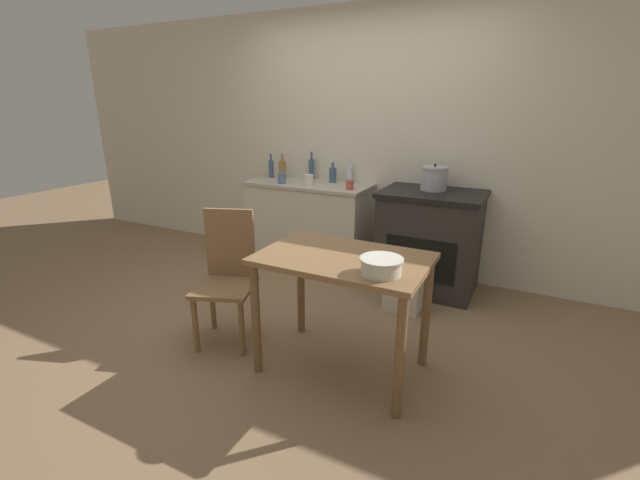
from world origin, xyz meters
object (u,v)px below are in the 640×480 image
(bottle_left, at_px, (271,168))
(cup_center_right, at_px, (350,185))
(cup_right, at_px, (282,178))
(bottle_mid_left, at_px, (311,169))
(cup_mid_right, at_px, (309,180))
(bottle_far_left, at_px, (350,174))
(bottle_center_left, at_px, (333,175))
(stove, at_px, (429,241))
(mixing_bowl_large, at_px, (381,265))
(chair, at_px, (227,274))
(bottle_center, at_px, (283,169))
(flour_sack, at_px, (403,287))
(work_table, at_px, (343,275))
(stock_pot, at_px, (434,178))

(bottle_left, height_order, cup_center_right, bottle_left)
(cup_center_right, xyz_separation_m, cup_right, (-0.74, -0.02, 0.01))
(bottle_mid_left, relative_size, cup_mid_right, 2.87)
(cup_mid_right, bearing_deg, bottle_far_left, 44.26)
(bottle_center_left, distance_m, cup_right, 0.52)
(cup_center_right, bearing_deg, bottle_mid_left, 151.33)
(cup_mid_right, bearing_deg, bottle_left, 160.98)
(stove, bearing_deg, mixing_bowl_large, -85.98)
(bottle_left, relative_size, cup_right, 2.56)
(bottle_left, xyz_separation_m, bottle_mid_left, (0.45, 0.09, 0.01))
(chair, relative_size, cup_mid_right, 9.32)
(mixing_bowl_large, xyz_separation_m, bottle_center_left, (-1.19, 1.88, 0.12))
(bottle_center_left, relative_size, bottle_center, 0.78)
(flour_sack, height_order, bottle_left, bottle_left)
(stove, xyz_separation_m, bottle_left, (-1.80, 0.16, 0.52))
(work_table, relative_size, cup_mid_right, 10.07)
(flour_sack, relative_size, bottle_far_left, 1.73)
(work_table, distance_m, bottle_left, 2.36)
(bottle_mid_left, bearing_deg, flour_sack, -31.34)
(chair, xyz_separation_m, stock_pot, (1.07, 1.61, 0.53))
(work_table, height_order, mixing_bowl_large, mixing_bowl_large)
(stove, relative_size, chair, 0.97)
(stove, bearing_deg, bottle_mid_left, 169.77)
(bottle_center, bearing_deg, bottle_mid_left, 17.59)
(bottle_far_left, bearing_deg, stove, -15.74)
(stove, height_order, stock_pot, stock_pot)
(bottle_left, bearing_deg, bottle_far_left, 6.43)
(work_table, xyz_separation_m, bottle_center_left, (-0.89, 1.71, 0.30))
(cup_center_right, bearing_deg, bottle_far_left, 113.77)
(flour_sack, bearing_deg, bottle_mid_left, 148.66)
(flour_sack, bearing_deg, bottle_left, 158.17)
(mixing_bowl_large, bearing_deg, flour_sack, 99.11)
(bottle_center_left, height_order, bottle_center, bottle_center)
(cup_center_right, relative_size, cup_mid_right, 0.88)
(bottle_center_left, bearing_deg, bottle_center, -175.74)
(bottle_center, bearing_deg, bottle_center_left, 4.26)
(flour_sack, distance_m, cup_mid_right, 1.45)
(flour_sack, relative_size, mixing_bowl_large, 1.67)
(stock_pot, distance_m, bottle_mid_left, 1.34)
(bottle_center_left, xyz_separation_m, bottle_center, (-0.58, -0.04, 0.02))
(stock_pot, distance_m, cup_center_right, 0.77)
(work_table, distance_m, mixing_bowl_large, 0.38)
(bottle_left, distance_m, bottle_center_left, 0.73)
(work_table, bearing_deg, bottle_far_left, 112.39)
(bottle_mid_left, bearing_deg, bottle_far_left, 1.83)
(bottle_center, bearing_deg, work_table, -48.65)
(bottle_mid_left, height_order, cup_mid_right, bottle_mid_left)
(work_table, xyz_separation_m, cup_right, (-1.33, 1.43, 0.27))
(stove, xyz_separation_m, work_table, (-0.18, -1.52, 0.19))
(bottle_mid_left, bearing_deg, work_table, -56.50)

